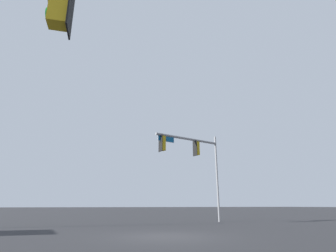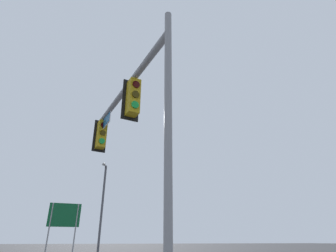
% 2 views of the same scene
% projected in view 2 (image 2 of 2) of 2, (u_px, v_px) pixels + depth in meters
% --- Properties ---
extents(signal_pole_near, '(5.92, 1.60, 6.99)m').
position_uv_depth(signal_pole_near, '(125.00, 116.00, 7.86)').
color(signal_pole_near, gray).
rests_on(signal_pole_near, ground_plane).
extents(highway_sign, '(0.40, 2.82, 5.19)m').
position_uv_depth(highway_sign, '(64.00, 220.00, 24.21)').
color(highway_sign, gray).
rests_on(highway_sign, ground_plane).
extents(street_lamp, '(1.76, 0.48, 7.92)m').
position_uv_depth(street_lamp, '(102.00, 206.00, 21.21)').
color(street_lamp, '#4C4C51').
rests_on(street_lamp, ground_plane).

